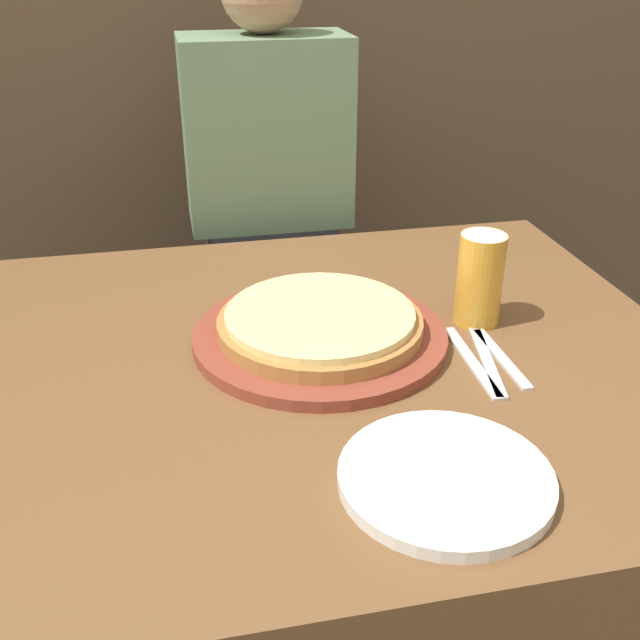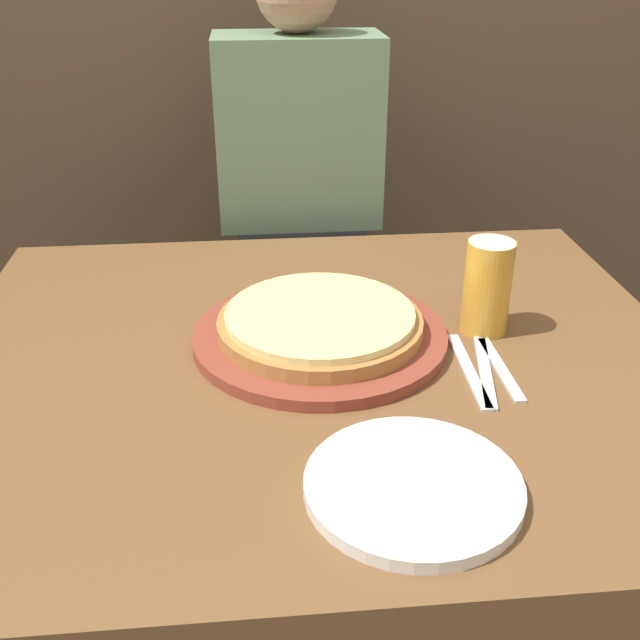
{
  "view_description": "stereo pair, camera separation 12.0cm",
  "coord_description": "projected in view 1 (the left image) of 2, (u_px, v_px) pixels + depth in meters",
  "views": [
    {
      "loc": [
        -0.22,
        -1.01,
        1.36
      ],
      "look_at": [
        0.01,
        0.04,
        0.8
      ],
      "focal_mm": 42.0,
      "sensor_mm": 36.0,
      "label": 1
    },
    {
      "loc": [
        -0.1,
        -1.02,
        1.36
      ],
      "look_at": [
        0.01,
        0.04,
        0.8
      ],
      "focal_mm": 42.0,
      "sensor_mm": 36.0,
      "label": 2
    }
  ],
  "objects": [
    {
      "name": "dining_table",
      "position": [
        322.0,
        534.0,
        1.37
      ],
      "size": [
        1.19,
        1.02,
        0.76
      ],
      "color": "brown",
      "rests_on": "ground_plane"
    },
    {
      "name": "pizza_on_board",
      "position": [
        320.0,
        329.0,
        1.21
      ],
      "size": [
        0.41,
        0.41,
        0.06
      ],
      "color": "brown",
      "rests_on": "dining_table"
    },
    {
      "name": "beer_glass",
      "position": [
        480.0,
        275.0,
        1.25
      ],
      "size": [
        0.08,
        0.08,
        0.16
      ],
      "color": "gold",
      "rests_on": "dining_table"
    },
    {
      "name": "dinner_plate",
      "position": [
        445.0,
        478.0,
        0.91
      ],
      "size": [
        0.26,
        0.26,
        0.02
      ],
      "color": "silver",
      "rests_on": "dining_table"
    },
    {
      "name": "fork",
      "position": [
        472.0,
        361.0,
        1.16
      ],
      "size": [
        0.02,
        0.22,
        0.0
      ],
      "color": "silver",
      "rests_on": "dining_table"
    },
    {
      "name": "dinner_knife",
      "position": [
        487.0,
        360.0,
        1.17
      ],
      "size": [
        0.06,
        0.22,
        0.0
      ],
      "color": "silver",
      "rests_on": "dining_table"
    },
    {
      "name": "spoon",
      "position": [
        502.0,
        358.0,
        1.17
      ],
      "size": [
        0.02,
        0.19,
        0.0
      ],
      "color": "silver",
      "rests_on": "dining_table"
    },
    {
      "name": "diner_person",
      "position": [
        271.0,
        252.0,
        1.84
      ],
      "size": [
        0.37,
        0.2,
        1.34
      ],
      "color": "#33333D",
      "rests_on": "ground_plane"
    }
  ]
}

